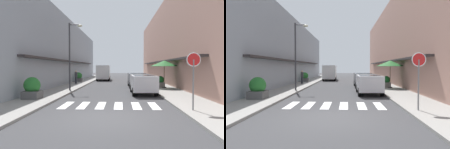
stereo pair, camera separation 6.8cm
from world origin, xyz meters
TOP-DOWN VIEW (x-y plane):
  - ground_plane at (0.00, 17.70)m, footprint 97.35×97.35m
  - sidewalk_left at (-4.62, 17.70)m, footprint 2.52×61.95m
  - sidewalk_right at (4.62, 17.70)m, footprint 2.52×61.95m
  - building_row_left at (-8.38, 18.91)m, footprint 5.50×41.83m
  - building_row_right at (8.38, 18.91)m, footprint 5.50×41.83m
  - crosswalk at (-0.00, 2.70)m, footprint 5.20×2.20m
  - parked_car_near at (2.31, 7.62)m, footprint 1.84×3.94m
  - parked_car_mid at (2.31, 13.21)m, footprint 1.87×4.35m
  - delivery_van at (-2.16, 24.75)m, footprint 2.09×5.44m
  - round_street_sign at (3.89, 1.11)m, footprint 0.65×0.07m
  - street_lamp at (-3.63, 9.28)m, footprint 1.19×0.28m
  - cafe_umbrella at (4.77, 11.64)m, footprint 2.63×2.63m
  - planter_corner at (-4.92, 4.20)m, footprint 1.02×1.02m
  - planter_midblock at (4.46, 11.89)m, footprint 0.75×0.75m
  - planter_far at (-5.13, 19.60)m, footprint 0.92×0.92m
  - pedestrian_walking_near at (-4.72, 16.02)m, footprint 0.34×0.34m

SIDE VIEW (x-z plane):
  - ground_plane at x=0.00m, z-range 0.00..0.00m
  - crosswalk at x=0.00m, z-range 0.00..0.01m
  - sidewalk_left at x=-4.62m, z-range 0.00..0.12m
  - sidewalk_right at x=4.62m, z-range 0.00..0.12m
  - planter_midblock at x=4.46m, z-range 0.10..1.21m
  - planter_far at x=-5.13m, z-range 0.11..1.37m
  - planter_corner at x=-4.92m, z-range 0.10..1.44m
  - parked_car_near at x=2.31m, z-range 0.19..1.66m
  - parked_car_mid at x=2.31m, z-range 0.19..1.66m
  - pedestrian_walking_near at x=-4.72m, z-range 0.16..1.73m
  - delivery_van at x=-2.16m, z-range 0.22..2.59m
  - round_street_sign at x=3.89m, z-range 0.82..3.45m
  - cafe_umbrella at x=4.77m, z-range 1.14..3.75m
  - street_lamp at x=-3.63m, z-range 0.73..6.48m
  - building_row_left at x=-8.38m, z-range 0.00..8.18m
  - building_row_right at x=8.38m, z-range 0.00..10.32m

